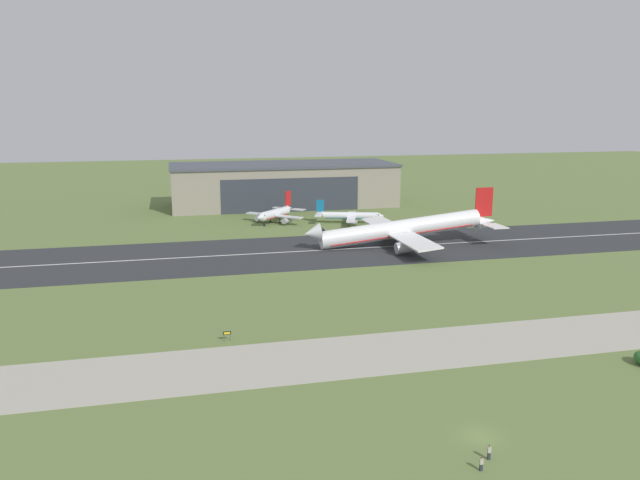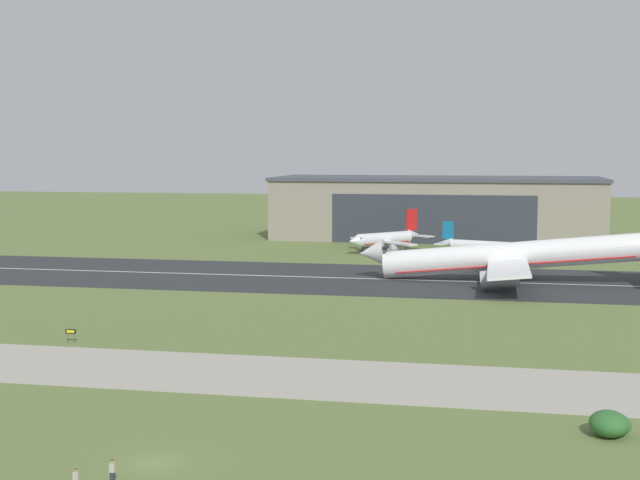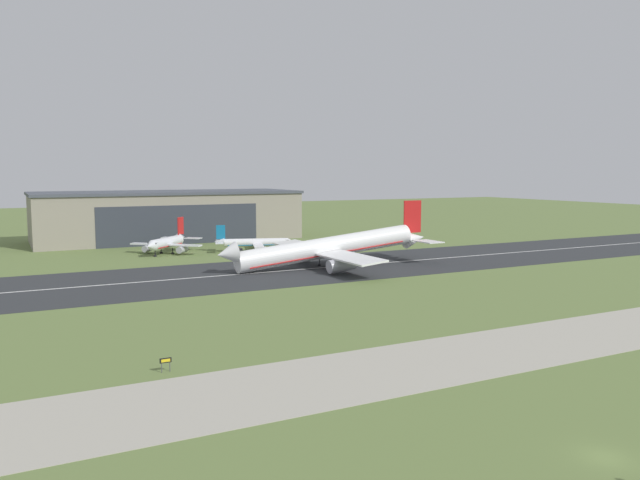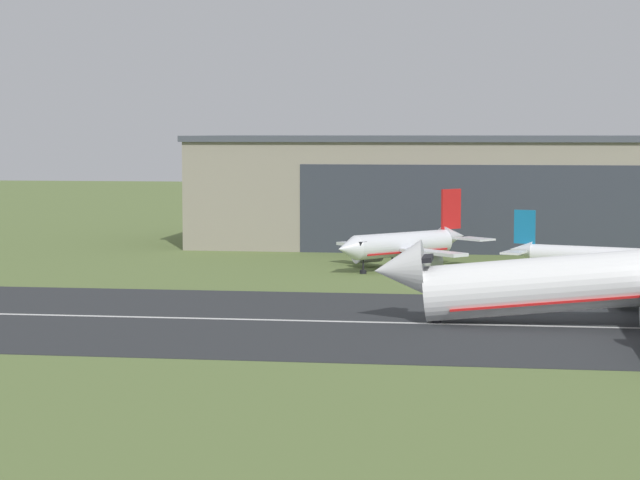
{
  "view_description": "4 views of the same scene",
  "coord_description": "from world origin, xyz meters",
  "px_view_note": "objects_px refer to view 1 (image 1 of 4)",
  "views": [
    {
      "loc": [
        -34.59,
        -61.83,
        38.78
      ],
      "look_at": [
        -3.31,
        68.88,
        10.02
      ],
      "focal_mm": 35.0,
      "sensor_mm": 36.0,
      "label": 1
    },
    {
      "loc": [
        25.43,
        -62.45,
        23.81
      ],
      "look_at": [
        -2.88,
        78.2,
        9.48
      ],
      "focal_mm": 50.0,
      "sensor_mm": 36.0,
      "label": 2
    },
    {
      "loc": [
        -43.2,
        -32.67,
        23.32
      ],
      "look_at": [
        7.0,
        64.51,
        11.39
      ],
      "focal_mm": 35.0,
      "sensor_mm": 36.0,
      "label": 3
    },
    {
      "loc": [
        11.52,
        -10.47,
        17.19
      ],
      "look_at": [
        -0.26,
        69.72,
        10.22
      ],
      "focal_mm": 70.0,
      "sensor_mm": 36.0,
      "label": 4
    }
  ],
  "objects_px": {
    "airplane_parked_east": "(350,216)",
    "spectator_left": "(481,464)",
    "airplane_parked_west": "(275,214)",
    "runway_sign": "(227,334)",
    "airplane_landing": "(402,229)",
    "spectator_right": "(489,452)"
  },
  "relations": [
    {
      "from": "airplane_parked_east",
      "to": "spectator_left",
      "type": "bearing_deg",
      "value": -100.55
    },
    {
      "from": "airplane_parked_west",
      "to": "runway_sign",
      "type": "height_order",
      "value": "airplane_parked_west"
    },
    {
      "from": "airplane_parked_west",
      "to": "runway_sign",
      "type": "distance_m",
      "value": 109.66
    },
    {
      "from": "airplane_landing",
      "to": "airplane_parked_west",
      "type": "height_order",
      "value": "airplane_landing"
    },
    {
      "from": "spectator_right",
      "to": "airplane_landing",
      "type": "bearing_deg",
      "value": 74.31
    },
    {
      "from": "airplane_landing",
      "to": "spectator_left",
      "type": "bearing_deg",
      "value": -106.38
    },
    {
      "from": "spectator_left",
      "to": "airplane_landing",
      "type": "bearing_deg",
      "value": 73.62
    },
    {
      "from": "airplane_parked_east",
      "to": "spectator_right",
      "type": "distance_m",
      "value": 145.64
    },
    {
      "from": "airplane_parked_west",
      "to": "spectator_right",
      "type": "xyz_separation_m",
      "value": [
        -0.63,
        -149.9,
        -2.19
      ]
    },
    {
      "from": "airplane_parked_west",
      "to": "airplane_parked_east",
      "type": "relative_size",
      "value": 0.86
    },
    {
      "from": "airplane_landing",
      "to": "runway_sign",
      "type": "height_order",
      "value": "airplane_landing"
    },
    {
      "from": "airplane_landing",
      "to": "airplane_parked_east",
      "type": "xyz_separation_m",
      "value": [
        -4.74,
        37.09,
        -2.22
      ]
    },
    {
      "from": "airplane_landing",
      "to": "runway_sign",
      "type": "bearing_deg",
      "value": -131.22
    },
    {
      "from": "runway_sign",
      "to": "spectator_right",
      "type": "height_order",
      "value": "spectator_right"
    },
    {
      "from": "airplane_parked_west",
      "to": "spectator_left",
      "type": "xyz_separation_m",
      "value": [
        -2.54,
        -151.71,
        -2.29
      ]
    },
    {
      "from": "runway_sign",
      "to": "spectator_right",
      "type": "distance_m",
      "value": 50.21
    },
    {
      "from": "spectator_right",
      "to": "airplane_parked_west",
      "type": "bearing_deg",
      "value": 89.76
    },
    {
      "from": "spectator_left",
      "to": "spectator_right",
      "type": "xyz_separation_m",
      "value": [
        1.91,
        1.81,
        0.1
      ]
    },
    {
      "from": "runway_sign",
      "to": "spectator_left",
      "type": "distance_m",
      "value": 50.87
    },
    {
      "from": "airplane_parked_east",
      "to": "runway_sign",
      "type": "relative_size",
      "value": 14.27
    },
    {
      "from": "airplane_landing",
      "to": "airplane_parked_east",
      "type": "relative_size",
      "value": 2.41
    },
    {
      "from": "runway_sign",
      "to": "airplane_parked_east",
      "type": "bearing_deg",
      "value": 63.26
    }
  ]
}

